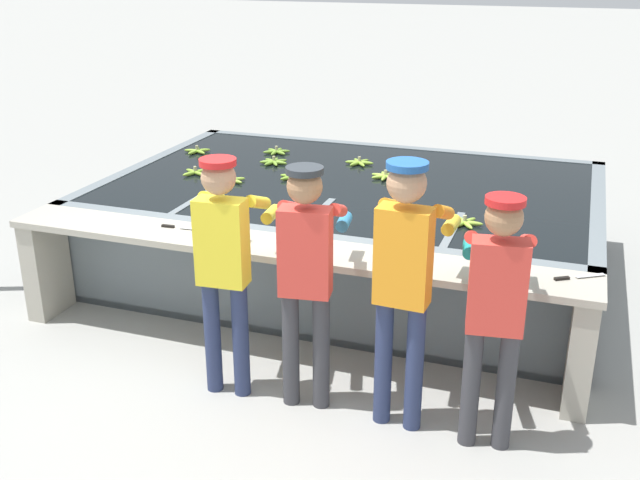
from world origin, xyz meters
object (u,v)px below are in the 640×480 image
(banana_bunch_floating_0, at_px, (230,180))
(banana_bunch_floating_3, at_px, (277,152))
(worker_1, at_px, (306,265))
(banana_bunch_floating_8, at_px, (197,151))
(worker_2, at_px, (404,270))
(worker_0, at_px, (224,255))
(banana_bunch_floating_6, at_px, (274,162))
(worker_3, at_px, (496,300))
(banana_bunch_floating_2, at_px, (195,172))
(banana_bunch_floating_5, at_px, (464,222))
(knife_1, at_px, (572,277))
(banana_bunch_floating_1, at_px, (294,177))
(banana_bunch_floating_4, at_px, (385,176))
(knife_0, at_px, (177,227))
(banana_bunch_floating_7, at_px, (359,162))

(banana_bunch_floating_0, relative_size, banana_bunch_floating_3, 1.00)
(worker_1, distance_m, banana_bunch_floating_8, 3.48)
(worker_2, height_order, banana_bunch_floating_3, worker_2)
(worker_0, relative_size, banana_bunch_floating_6, 5.82)
(banana_bunch_floating_0, bearing_deg, banana_bunch_floating_8, 132.98)
(worker_2, distance_m, worker_3, 0.55)
(banana_bunch_floating_2, xyz_separation_m, banana_bunch_floating_5, (2.60, -0.56, -0.00))
(banana_bunch_floating_0, relative_size, knife_1, 0.90)
(banana_bunch_floating_2, bearing_deg, banana_bunch_floating_1, 10.03)
(worker_3, xyz_separation_m, banana_bunch_floating_2, (-3.00, 2.01, -0.07))
(banana_bunch_floating_1, bearing_deg, banana_bunch_floating_6, 131.13)
(worker_3, bearing_deg, banana_bunch_floating_5, 105.67)
(banana_bunch_floating_1, relative_size, knife_1, 0.91)
(banana_bunch_floating_5, distance_m, knife_1, 1.13)
(banana_bunch_floating_6, bearing_deg, banana_bunch_floating_5, -29.24)
(banana_bunch_floating_2, xyz_separation_m, banana_bunch_floating_8, (-0.37, 0.73, -0.00))
(worker_2, bearing_deg, banana_bunch_floating_4, 107.10)
(banana_bunch_floating_8, xyz_separation_m, knife_0, (0.94, -2.09, -0.01))
(banana_bunch_floating_5, relative_size, banana_bunch_floating_8, 1.02)
(worker_2, relative_size, banana_bunch_floating_6, 6.12)
(banana_bunch_floating_1, xyz_separation_m, banana_bunch_floating_2, (-0.92, -0.16, 0.00))
(banana_bunch_floating_6, bearing_deg, banana_bunch_floating_1, -48.87)
(banana_bunch_floating_4, height_order, banana_bunch_floating_8, same)
(worker_0, distance_m, banana_bunch_floating_0, 2.07)
(worker_2, relative_size, banana_bunch_floating_5, 6.08)
(worker_3, bearing_deg, banana_bunch_floating_6, 133.36)
(worker_1, relative_size, banana_bunch_floating_7, 5.74)
(worker_0, bearing_deg, banana_bunch_floating_0, 114.90)
(banana_bunch_floating_6, height_order, banana_bunch_floating_8, same)
(worker_1, xyz_separation_m, banana_bunch_floating_4, (-0.13, 2.43, -0.10))
(worker_2, relative_size, banana_bunch_floating_0, 6.10)
(worker_0, distance_m, banana_bunch_floating_8, 3.19)
(banana_bunch_floating_2, bearing_deg, banana_bunch_floating_4, 15.34)
(worker_3, bearing_deg, banana_bunch_floating_4, 117.61)
(banana_bunch_floating_1, bearing_deg, banana_bunch_floating_8, 156.42)
(worker_2, xyz_separation_m, banana_bunch_floating_7, (-1.12, 2.83, -0.17))
(worker_1, distance_m, worker_2, 0.63)
(banana_bunch_floating_0, bearing_deg, banana_bunch_floating_2, 164.15)
(banana_bunch_floating_1, bearing_deg, banana_bunch_floating_2, -169.97)
(banana_bunch_floating_2, xyz_separation_m, knife_0, (0.57, -1.36, -0.01))
(banana_bunch_floating_0, distance_m, banana_bunch_floating_2, 0.44)
(banana_bunch_floating_1, distance_m, banana_bunch_floating_3, 0.95)
(banana_bunch_floating_5, xyz_separation_m, banana_bunch_floating_7, (-1.25, 1.40, 0.00))
(worker_1, height_order, banana_bunch_floating_4, worker_1)
(banana_bunch_floating_3, xyz_separation_m, knife_1, (2.99, -2.32, -0.01))
(banana_bunch_floating_1, height_order, knife_1, banana_bunch_floating_1)
(worker_0, height_order, banana_bunch_floating_5, worker_0)
(worker_0, bearing_deg, worker_3, -0.61)
(worker_1, bearing_deg, knife_1, 21.31)
(banana_bunch_floating_3, bearing_deg, worker_3, -49.07)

